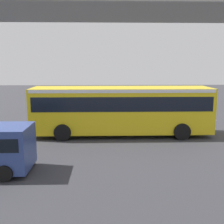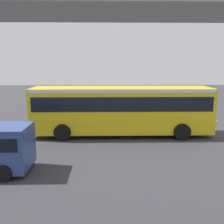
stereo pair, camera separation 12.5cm
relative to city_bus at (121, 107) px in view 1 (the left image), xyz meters
name	(u,v)px [view 1 (the left image)]	position (x,y,z in m)	size (l,w,h in m)	color
ground	(137,129)	(-1.24, -1.46, -1.88)	(80.00, 80.00, 0.00)	#38383D
city_bus	(121,107)	(0.00, 0.00, 0.00)	(11.54, 2.85, 3.15)	yellow
bicycle_blue	(12,146)	(5.99, 3.45, -1.51)	(1.77, 0.44, 0.96)	black
bicycle_red	(0,134)	(7.63, 0.87, -1.51)	(1.77, 0.44, 0.96)	black
traffic_sign	(149,96)	(-2.72, -5.47, 0.01)	(0.08, 0.60, 2.80)	slate
lane_dash_leftmost	(204,120)	(-7.24, -4.40, -1.88)	(2.00, 0.20, 0.01)	silver
lane_dash_left	(157,121)	(-3.24, -4.40, -1.88)	(2.00, 0.20, 0.01)	silver
lane_dash_centre	(109,121)	(0.76, -4.40, -1.88)	(2.00, 0.20, 0.01)	silver
lane_dash_right	(60,121)	(4.76, -4.40, -1.88)	(2.00, 0.20, 0.01)	silver
pedestrian_overpass	(205,25)	(-1.24, 10.79, 3.66)	(29.00, 2.60, 7.38)	#9E9E99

